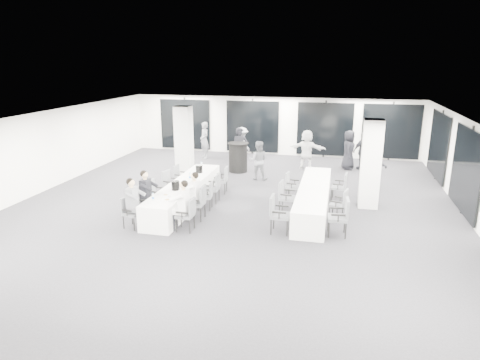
% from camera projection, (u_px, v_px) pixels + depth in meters
% --- Properties ---
extents(room, '(14.04, 16.04, 2.84)m').
position_uv_depth(room, '(267.00, 158.00, 14.19)').
color(room, '#242429').
rests_on(room, ground).
extents(column_left, '(0.60, 0.60, 2.80)m').
position_uv_depth(column_left, '(184.00, 142.00, 16.95)').
color(column_left, silver).
rests_on(column_left, floor).
extents(column_right, '(0.60, 0.60, 2.80)m').
position_uv_depth(column_right, '(371.00, 164.00, 13.35)').
color(column_right, silver).
rests_on(column_right, floor).
extents(banquet_table_main, '(0.90, 5.00, 0.75)m').
position_uv_depth(banquet_table_main, '(185.00, 194.00, 13.76)').
color(banquet_table_main, white).
rests_on(banquet_table_main, floor).
extents(banquet_table_side, '(0.90, 5.00, 0.75)m').
position_uv_depth(banquet_table_side, '(313.00, 198.00, 13.33)').
color(banquet_table_side, white).
rests_on(banquet_table_side, floor).
extents(cocktail_table, '(0.88, 0.88, 1.22)m').
position_uv_depth(cocktail_table, '(238.00, 157.00, 17.80)').
color(cocktail_table, black).
rests_on(cocktail_table, floor).
extents(chair_main_left_near, '(0.53, 0.56, 0.88)m').
position_uv_depth(chair_main_left_near, '(130.00, 210.00, 11.92)').
color(chair_main_left_near, '#494C50').
rests_on(chair_main_left_near, floor).
extents(chair_main_left_second, '(0.54, 0.58, 0.94)m').
position_uv_depth(chair_main_left_second, '(143.00, 200.00, 12.68)').
color(chair_main_left_second, '#494C50').
rests_on(chair_main_left_second, floor).
extents(chair_main_left_mid, '(0.46, 0.52, 0.90)m').
position_uv_depth(chair_main_left_mid, '(155.00, 192.00, 13.52)').
color(chair_main_left_mid, '#494C50').
rests_on(chair_main_left_mid, floor).
extents(chair_main_left_fourth, '(0.54, 0.57, 0.90)m').
position_uv_depth(chair_main_left_fourth, '(169.00, 182.00, 14.60)').
color(chair_main_left_fourth, '#494C50').
rests_on(chair_main_left_fourth, floor).
extents(chair_main_left_far, '(0.47, 0.52, 0.86)m').
position_uv_depth(chair_main_left_far, '(180.00, 175.00, 15.51)').
color(chair_main_left_far, '#494C50').
rests_on(chair_main_left_far, floor).
extents(chair_main_right_near, '(0.47, 0.53, 0.92)m').
position_uv_depth(chair_main_right_near, '(188.00, 213.00, 11.66)').
color(chair_main_right_near, '#494C50').
rests_on(chair_main_right_near, floor).
extents(chair_main_right_second, '(0.53, 0.59, 1.03)m').
position_uv_depth(chair_main_right_second, '(198.00, 200.00, 12.47)').
color(chair_main_right_second, '#494C50').
rests_on(chair_main_right_second, floor).
extents(chair_main_right_mid, '(0.48, 0.52, 0.86)m').
position_uv_depth(chair_main_right_mid, '(207.00, 194.00, 13.36)').
color(chair_main_right_mid, '#494C50').
rests_on(chair_main_right_mid, floor).
extents(chair_main_right_fourth, '(0.49, 0.55, 0.96)m').
position_uv_depth(chair_main_right_fourth, '(214.00, 186.00, 13.99)').
color(chair_main_right_fourth, '#494C50').
rests_on(chair_main_right_fourth, floor).
extents(chair_main_right_far, '(0.51, 0.56, 0.93)m').
position_uv_depth(chair_main_right_far, '(222.00, 178.00, 14.99)').
color(chair_main_right_far, '#494C50').
rests_on(chair_main_right_far, floor).
extents(chair_side_left_near, '(0.53, 0.59, 1.03)m').
position_uv_depth(chair_side_left_near, '(277.00, 212.00, 11.54)').
color(chair_side_left_near, '#494C50').
rests_on(chair_side_left_near, floor).
extents(chair_side_left_mid, '(0.54, 0.59, 0.98)m').
position_uv_depth(chair_side_left_mid, '(285.00, 195.00, 13.08)').
color(chair_side_left_mid, '#494C50').
rests_on(chair_side_left_mid, floor).
extents(chair_side_left_far, '(0.49, 0.53, 0.89)m').
position_uv_depth(chair_side_left_far, '(291.00, 184.00, 14.42)').
color(chair_side_left_far, '#494C50').
rests_on(chair_side_left_far, floor).
extents(chair_side_right_near, '(0.56, 0.61, 1.03)m').
position_uv_depth(chair_side_right_near, '(341.00, 215.00, 11.32)').
color(chair_side_right_near, '#494C50').
rests_on(chair_side_right_near, floor).
extents(chair_side_right_mid, '(0.56, 0.58, 0.92)m').
position_uv_depth(chair_side_right_mid, '(341.00, 202.00, 12.49)').
color(chair_side_right_mid, '#494C50').
rests_on(chair_side_right_mid, floor).
extents(chair_side_right_far, '(0.52, 0.57, 0.94)m').
position_uv_depth(chair_side_right_far, '(341.00, 185.00, 14.17)').
color(chair_side_right_far, '#494C50').
rests_on(chair_side_right_far, floor).
extents(seated_guest_a, '(0.50, 0.38, 1.44)m').
position_uv_depth(seated_guest_a, '(134.00, 200.00, 11.78)').
color(seated_guest_a, slate).
rests_on(seated_guest_a, floor).
extents(seated_guest_b, '(0.50, 0.38, 1.44)m').
position_uv_depth(seated_guest_b, '(148.00, 191.00, 12.58)').
color(seated_guest_b, black).
rests_on(seated_guest_b, floor).
extents(seated_guest_c, '(0.50, 0.38, 1.44)m').
position_uv_depth(seated_guest_c, '(182.00, 202.00, 11.61)').
color(seated_guest_c, white).
rests_on(seated_guest_c, floor).
extents(seated_guest_d, '(0.50, 0.38, 1.44)m').
position_uv_depth(seated_guest_d, '(193.00, 193.00, 12.45)').
color(seated_guest_d, white).
rests_on(seated_guest_d, floor).
extents(standing_guest_a, '(0.90, 0.82, 2.02)m').
position_uv_depth(standing_guest_a, '(240.00, 146.00, 18.13)').
color(standing_guest_a, black).
rests_on(standing_guest_a, floor).
extents(standing_guest_b, '(0.87, 0.57, 1.73)m').
position_uv_depth(standing_guest_b, '(258.00, 158.00, 16.57)').
color(standing_guest_b, slate).
rests_on(standing_guest_b, floor).
extents(standing_guest_c, '(1.22, 1.17, 1.73)m').
position_uv_depth(standing_guest_c, '(242.00, 141.00, 19.84)').
color(standing_guest_c, slate).
rests_on(standing_guest_c, floor).
extents(standing_guest_d, '(1.22, 1.02, 1.81)m').
position_uv_depth(standing_guest_d, '(363.00, 148.00, 18.11)').
color(standing_guest_d, black).
rests_on(standing_guest_d, floor).
extents(standing_guest_e, '(0.68, 0.98, 1.89)m').
position_uv_depth(standing_guest_e, '(349.00, 147.00, 18.12)').
color(standing_guest_e, black).
rests_on(standing_guest_e, floor).
extents(standing_guest_f, '(1.86, 1.01, 1.92)m').
position_uv_depth(standing_guest_f, '(307.00, 147.00, 18.16)').
color(standing_guest_f, white).
rests_on(standing_guest_f, floor).
extents(standing_guest_g, '(0.89, 0.91, 1.94)m').
position_uv_depth(standing_guest_g, '(204.00, 138.00, 20.19)').
color(standing_guest_g, slate).
rests_on(standing_guest_g, floor).
extents(standing_guest_h, '(0.70, 1.04, 2.04)m').
position_uv_depth(standing_guest_h, '(377.00, 161.00, 15.44)').
color(standing_guest_h, black).
rests_on(standing_guest_h, floor).
extents(ice_bucket_near, '(0.24, 0.24, 0.28)m').
position_uv_depth(ice_bucket_near, '(176.00, 186.00, 12.88)').
color(ice_bucket_near, black).
rests_on(ice_bucket_near, banquet_table_main).
extents(ice_bucket_far, '(0.24, 0.24, 0.27)m').
position_uv_depth(ice_bucket_far, '(199.00, 169.00, 14.83)').
color(ice_bucket_far, black).
rests_on(ice_bucket_far, banquet_table_main).
extents(water_bottle_a, '(0.06, 0.06, 0.20)m').
position_uv_depth(water_bottle_a, '(153.00, 197.00, 11.92)').
color(water_bottle_a, silver).
rests_on(water_bottle_a, banquet_table_main).
extents(water_bottle_b, '(0.07, 0.07, 0.23)m').
position_uv_depth(water_bottle_b, '(190.00, 176.00, 13.96)').
color(water_bottle_b, silver).
rests_on(water_bottle_b, banquet_table_main).
extents(water_bottle_c, '(0.06, 0.06, 0.20)m').
position_uv_depth(water_bottle_c, '(202.00, 165.00, 15.53)').
color(water_bottle_c, silver).
rests_on(water_bottle_c, banquet_table_main).
extents(plate_a, '(0.20, 0.20, 0.03)m').
position_uv_depth(plate_a, '(166.00, 195.00, 12.40)').
color(plate_a, white).
rests_on(plate_a, banquet_table_main).
extents(plate_b, '(0.21, 0.21, 0.03)m').
position_uv_depth(plate_b, '(167.00, 200.00, 11.98)').
color(plate_b, white).
rests_on(plate_b, banquet_table_main).
extents(plate_c, '(0.22, 0.22, 0.03)m').
position_uv_depth(plate_c, '(180.00, 186.00, 13.28)').
color(plate_c, white).
rests_on(plate_c, banquet_table_main).
extents(wine_glass, '(0.07, 0.07, 0.19)m').
position_uv_depth(wine_glass, '(169.00, 197.00, 11.81)').
color(wine_glass, silver).
rests_on(wine_glass, banquet_table_main).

